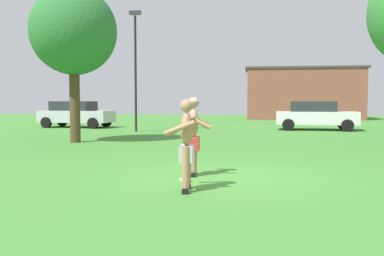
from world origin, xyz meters
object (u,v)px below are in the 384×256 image
frisbee (186,179)px  lamp_post (135,59)px  car_white_mid_lot (315,115)px  car_silver_near_post (76,114)px  tree_left_field (74,32)px  player_with_cap (194,132)px  player_in_gray (186,143)px

frisbee → lamp_post: bearing=109.4°
car_white_mid_lot → lamp_post: (-9.49, -2.42, 2.96)m
car_silver_near_post → tree_left_field: size_ratio=0.75×
player_with_cap → lamp_post: bearing=110.6°
car_silver_near_post → player_in_gray: bearing=-61.3°
player_with_cap → frisbee: (-0.10, -0.55, -0.92)m
car_white_mid_lot → car_silver_near_post: bearing=178.3°
car_silver_near_post → car_white_mid_lot: same height
car_white_mid_lot → lamp_post: size_ratio=0.71×
car_white_mid_lot → tree_left_field: 13.70m
player_with_cap → player_in_gray: size_ratio=1.04×
car_silver_near_post → car_white_mid_lot: 14.00m
player_with_cap → frisbee: bearing=-99.9°
frisbee → player_with_cap: bearing=80.1°
player_in_gray → player_with_cap: bearing=92.5°
player_with_cap → car_silver_near_post: size_ratio=0.38×
frisbee → car_white_mid_lot: car_white_mid_lot is taller
player_in_gray → frisbee: size_ratio=6.48×
frisbee → car_white_mid_lot: 16.32m
frisbee → tree_left_field: size_ratio=0.04×
player_in_gray → car_silver_near_post: (-9.30, 16.99, -0.04)m
car_white_mid_lot → tree_left_field: size_ratio=0.75×
player_with_cap → car_white_mid_lot: player_with_cap is taller
player_with_cap → frisbee: player_with_cap is taller
player_in_gray → tree_left_field: size_ratio=0.28×
frisbee → tree_left_field: (-5.41, 7.17, 4.21)m
player_with_cap → tree_left_field: 9.21m
player_in_gray → lamp_post: lamp_post is taller
car_white_mid_lot → tree_left_field: (-10.27, -8.39, 3.40)m
player_with_cap → player_in_gray: player_with_cap is taller
player_with_cap → car_white_mid_lot: 15.75m
player_with_cap → tree_left_field: bearing=129.8°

